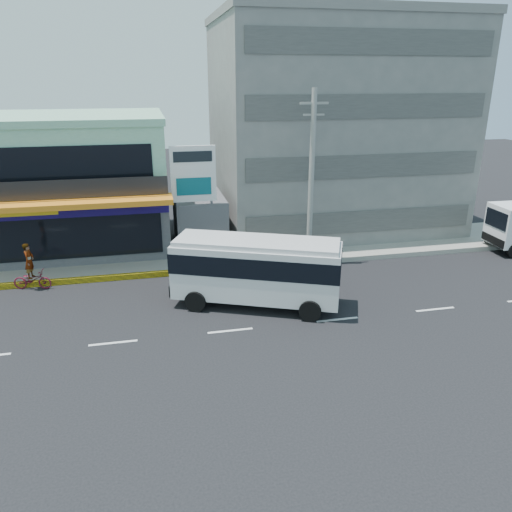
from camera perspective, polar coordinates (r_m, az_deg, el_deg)
The scene contains 11 objects.
ground at distance 22.25m, azimuth -2.96°, elevation -8.53°, with size 120.00×120.00×0.00m, color black.
sidewalk at distance 31.71m, azimuth 3.09°, elevation 0.65°, with size 70.00×5.00×0.30m, color gray.
shop_building at distance 34.28m, azimuth -20.57°, elevation 7.55°, with size 12.40×11.70×8.00m.
concrete_building at distance 36.91m, azimuth 8.70°, elevation 14.10°, with size 16.00×12.00×14.00m, color gray.
gap_structure at distance 32.70m, azimuth -6.53°, elevation 4.08°, with size 3.00×6.00×3.50m, color #444449.
satellite_dish at distance 31.28m, azimuth -6.46°, elevation 6.82°, with size 1.50×1.50×0.15m, color slate.
billboard at distance 29.20m, azimuth -7.15°, elevation 8.57°, with size 2.60×0.18×6.90m.
utility_pole_near at distance 28.75m, azimuth 6.34°, elevation 8.88°, with size 1.60×0.30×10.00m.
minibus at distance 23.83m, azimuth 0.07°, elevation -1.24°, with size 8.34×5.49×3.34m.
sedan at distance 26.02m, azimuth 2.12°, elevation -2.15°, with size 1.94×4.82×1.64m, color #BAAD8E.
motorcycle_rider at distance 28.59m, azimuth -24.29°, elevation -1.90°, with size 2.06×1.06×2.52m.
Camera 1 is at (-3.08, -19.33, 10.57)m, focal length 35.00 mm.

